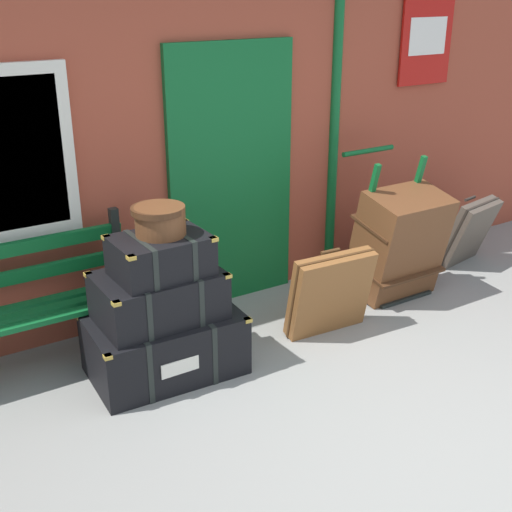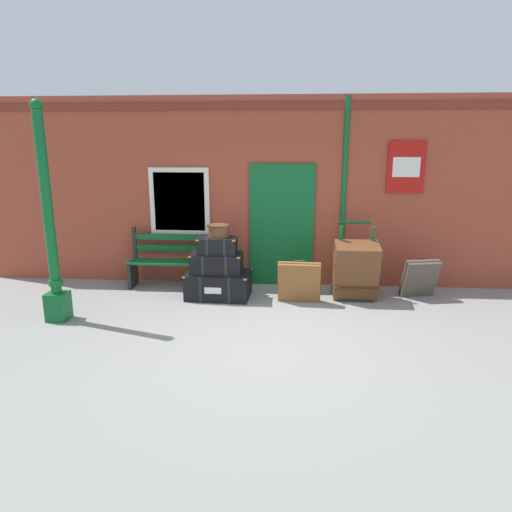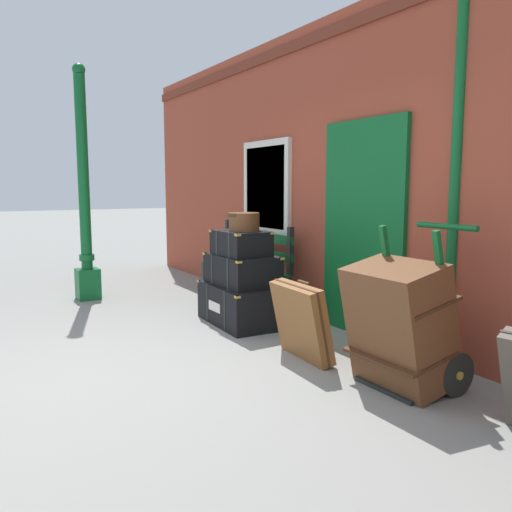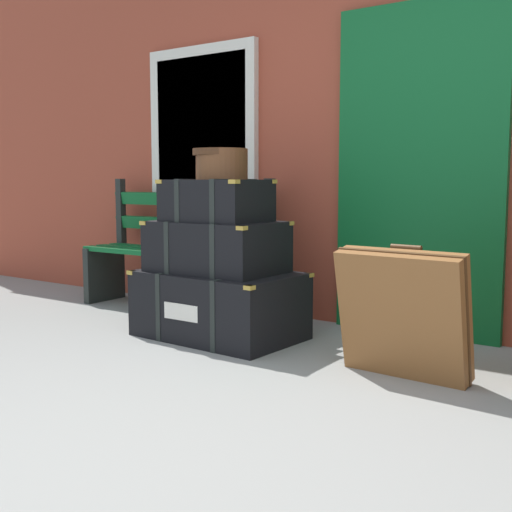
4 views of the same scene
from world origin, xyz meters
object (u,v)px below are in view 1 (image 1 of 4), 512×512
(large_brown_trunk, at_px, (399,243))
(suitcase_charcoal, at_px, (469,232))
(steamer_trunk_top, at_px, (161,255))
(steamer_trunk_base, at_px, (165,344))
(platform_bench, at_px, (19,313))
(porters_trolley, at_px, (383,259))
(suitcase_olive, at_px, (330,293))
(round_hatbox, at_px, (160,219))
(steamer_trunk_middle, at_px, (159,296))

(large_brown_trunk, distance_m, suitcase_charcoal, 1.07)
(steamer_trunk_top, distance_m, suitcase_charcoal, 3.28)
(steamer_trunk_base, relative_size, large_brown_trunk, 1.09)
(platform_bench, relative_size, steamer_trunk_top, 2.59)
(platform_bench, distance_m, steamer_trunk_base, 0.99)
(porters_trolley, relative_size, suitcase_olive, 1.76)
(porters_trolley, bearing_deg, round_hatbox, -173.70)
(porters_trolley, relative_size, suitcase_charcoal, 1.81)
(platform_bench, distance_m, suitcase_charcoal, 4.05)
(steamer_trunk_top, bearing_deg, porters_trolley, 6.89)
(steamer_trunk_middle, relative_size, porters_trolley, 0.68)
(round_hatbox, xyz_separation_m, large_brown_trunk, (2.16, 0.06, -0.63))
(round_hatbox, bearing_deg, steamer_trunk_base, -162.52)
(platform_bench, xyz_separation_m, large_brown_trunk, (3.00, -0.44, 0.03))
(steamer_trunk_middle, xyz_separation_m, large_brown_trunk, (2.20, 0.06, -0.10))
(large_brown_trunk, xyz_separation_m, suitcase_charcoal, (1.04, 0.15, -0.15))
(large_brown_trunk, height_order, suitcase_charcoal, large_brown_trunk)
(steamer_trunk_middle, bearing_deg, round_hatbox, 2.18)
(steamer_trunk_base, bearing_deg, porters_trolley, 6.40)
(platform_bench, bearing_deg, steamer_trunk_middle, -32.57)
(platform_bench, height_order, round_hatbox, round_hatbox)
(steamer_trunk_top, bearing_deg, suitcase_charcoal, 4.27)
(large_brown_trunk, bearing_deg, steamer_trunk_middle, -178.33)
(steamer_trunk_base, xyz_separation_m, porters_trolley, (2.18, 0.24, 0.06))
(steamer_trunk_middle, height_order, porters_trolley, porters_trolley)
(suitcase_olive, bearing_deg, suitcase_charcoal, 11.08)
(round_hatbox, relative_size, suitcase_olive, 0.51)
(round_hatbox, height_order, porters_trolley, same)
(platform_bench, height_order, suitcase_olive, platform_bench)
(round_hatbox, relative_size, large_brown_trunk, 0.36)
(porters_trolley, bearing_deg, platform_bench, 174.92)
(porters_trolley, xyz_separation_m, suitcase_olive, (-0.89, -0.40, 0.06))
(large_brown_trunk, bearing_deg, porters_trolley, 90.00)
(steamer_trunk_top, xyz_separation_m, large_brown_trunk, (2.18, 0.09, -0.39))
(large_brown_trunk, relative_size, suitcase_olive, 1.40)
(steamer_trunk_top, bearing_deg, suitcase_olive, -6.08)
(platform_bench, distance_m, porters_trolley, 3.01)
(steamer_trunk_middle, xyz_separation_m, suitcase_charcoal, (3.25, 0.22, -0.26))
(round_hatbox, height_order, suitcase_olive, round_hatbox)
(platform_bench, relative_size, suitcase_olive, 2.36)
(suitcase_olive, relative_size, suitcase_charcoal, 1.03)
(suitcase_charcoal, bearing_deg, steamer_trunk_base, -176.06)
(large_brown_trunk, bearing_deg, round_hatbox, -178.34)
(suitcase_olive, xyz_separation_m, suitcase_charcoal, (1.93, 0.38, -0.01))
(round_hatbox, distance_m, porters_trolley, 2.33)
(platform_bench, height_order, steamer_trunk_middle, platform_bench)
(platform_bench, height_order, large_brown_trunk, platform_bench)
(porters_trolley, bearing_deg, large_brown_trunk, -90.00)
(platform_bench, bearing_deg, round_hatbox, -31.24)
(steamer_trunk_middle, distance_m, large_brown_trunk, 2.21)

